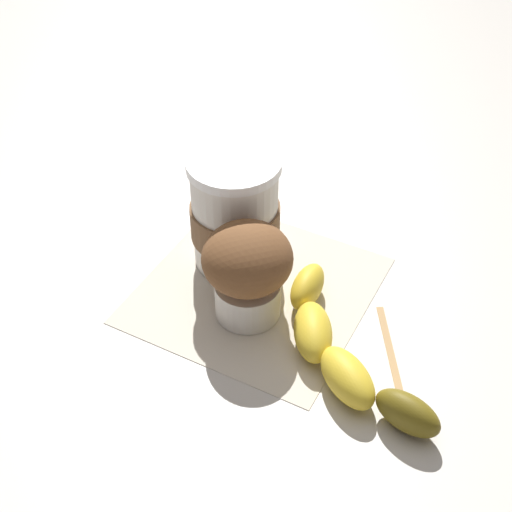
# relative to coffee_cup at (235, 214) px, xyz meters

# --- Properties ---
(ground_plane) EXTENTS (3.00, 3.00, 0.00)m
(ground_plane) POSITION_rel_coffee_cup_xyz_m (0.05, -0.03, -0.06)
(ground_plane) COLOR beige
(paper_napkin) EXTENTS (0.26, 0.26, 0.00)m
(paper_napkin) POSITION_rel_coffee_cup_xyz_m (0.05, -0.03, -0.06)
(paper_napkin) COLOR beige
(paper_napkin) RESTS_ON ground_plane
(coffee_cup) EXTENTS (0.10, 0.10, 0.13)m
(coffee_cup) POSITION_rel_coffee_cup_xyz_m (0.00, 0.00, 0.00)
(coffee_cup) COLOR silver
(coffee_cup) RESTS_ON paper_napkin
(muffin) EXTENTS (0.09, 0.09, 0.11)m
(muffin) POSITION_rel_coffee_cup_xyz_m (0.06, -0.06, -0.00)
(muffin) COLOR white
(muffin) RESTS_ON paper_napkin
(banana) EXTENTS (0.21, 0.14, 0.04)m
(banana) POSITION_rel_coffee_cup_xyz_m (0.17, -0.06, -0.04)
(banana) COLOR gold
(banana) RESTS_ON paper_napkin
(wooden_stirrer) EXTENTS (0.08, 0.09, 0.00)m
(wooden_stirrer) POSITION_rel_coffee_cup_xyz_m (0.20, -0.01, -0.06)
(wooden_stirrer) COLOR tan
(wooden_stirrer) RESTS_ON ground_plane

